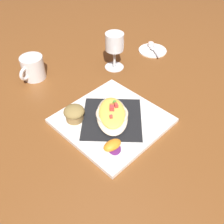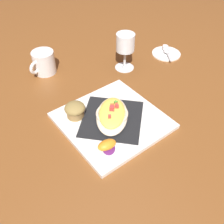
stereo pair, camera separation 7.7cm
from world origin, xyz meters
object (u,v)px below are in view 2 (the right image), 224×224
muffin (75,110)px  stemmed_glass (125,45)px  gratin_dish (112,114)px  spoon (167,52)px  creamer_saucer (166,53)px  creamer_cup_0 (165,47)px  square_plate (112,120)px  orange_garnish (107,145)px  coffee_mug (44,63)px

muffin → stemmed_glass: bearing=22.8°
gratin_dish → spoon: bearing=22.2°
gratin_dish → muffin: (-0.08, 0.08, 0.00)m
creamer_saucer → spoon: size_ratio=1.40×
stemmed_glass → creamer_cup_0: bearing=-1.8°
stemmed_glass → creamer_saucer: 0.23m
square_plate → creamer_cup_0: 0.49m
orange_garnish → creamer_cup_0: orange_garnish is taller
orange_garnish → spoon: 0.57m
square_plate → coffee_mug: coffee_mug is taller
gratin_dish → orange_garnish: (-0.08, -0.08, -0.01)m
square_plate → creamer_cup_0: creamer_cup_0 is taller
spoon → gratin_dish: bearing=-157.8°
stemmed_glass → creamer_cup_0: 0.24m
creamer_cup_0 → orange_garnish: bearing=-151.6°
square_plate → stemmed_glass: bearing=43.0°
creamer_saucer → stemmed_glass: bearing=171.8°
muffin → creamer_saucer: bearing=10.9°
gratin_dish → creamer_cup_0: size_ratio=7.97×
gratin_dish → coffee_mug: (-0.04, 0.38, 0.00)m
creamer_saucer → creamer_cup_0: 0.03m
muffin → orange_garnish: muffin is taller
square_plate → creamer_saucer: square_plate is taller
muffin → coffee_mug: size_ratio=0.57×
stemmed_glass → creamer_saucer: bearing=-8.2°
creamer_cup_0 → square_plate: bearing=-155.6°
spoon → square_plate: bearing=-157.8°
square_plate → spoon: bearing=22.2°
creamer_saucer → coffee_mug: bearing=157.4°
muffin → spoon: muffin is taller
square_plate → stemmed_glass: size_ratio=2.05×
orange_garnish → creamer_saucer: bearing=27.1°
coffee_mug → creamer_saucer: size_ratio=0.93×
gratin_dish → spoon: (0.43, 0.18, -0.02)m
gratin_dish → coffee_mug: 0.38m
muffin → stemmed_glass: size_ratio=0.44×
orange_garnish → stemmed_glass: 0.43m
stemmed_glass → creamer_saucer: (0.21, -0.03, -0.10)m
gratin_dish → creamer_cup_0: 0.49m
stemmed_glass → muffin: bearing=-157.2°
creamer_cup_0 → stemmed_glass: bearing=178.2°
orange_garnish → stemmed_glass: size_ratio=0.42×
square_plate → coffee_mug: 0.38m
coffee_mug → creamer_cup_0: 0.52m
square_plate → creamer_cup_0: (0.45, 0.20, 0.01)m
coffee_mug → stemmed_glass: stemmed_glass is taller
muffin → coffee_mug: coffee_mug is taller
square_plate → creamer_saucer: bearing=22.6°
orange_garnish → creamer_cup_0: size_ratio=2.50×
square_plate → muffin: muffin is taller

